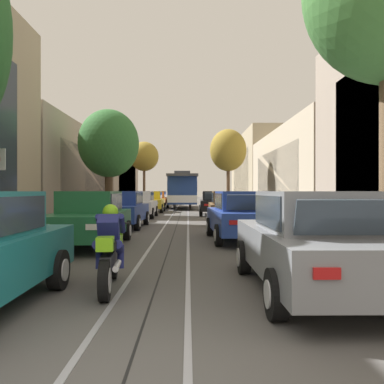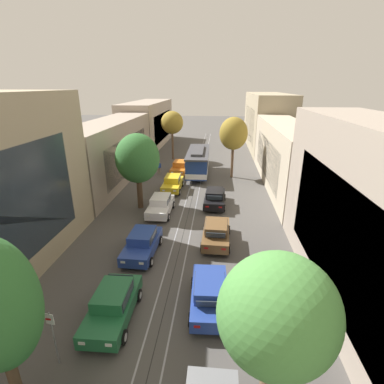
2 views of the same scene
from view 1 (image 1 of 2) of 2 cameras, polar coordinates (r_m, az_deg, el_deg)
name	(u,v)px [view 1 (image 1 of 2)]	position (r m, az deg, el deg)	size (l,w,h in m)	color
ground_plane	(181,213)	(28.10, -1.66, -3.10)	(160.00, 160.00, 0.00)	#4C4947
trolley_track_rails	(182,210)	(32.38, -1.51, -2.67)	(1.14, 70.87, 0.01)	gray
building_facade_left	(44,155)	(31.51, -20.97, 5.13)	(5.95, 62.57, 10.23)	tan
building_facade_right	(293,162)	(36.80, 14.64, 4.34)	(5.96, 62.57, 9.19)	gray
parked_car_green_second_left	(90,218)	(11.58, -14.75, -3.76)	(2.05, 4.38, 1.58)	#1E6038
parked_car_blue_mid_left	(122,209)	(17.17, -10.24, -2.49)	(2.07, 4.39, 1.58)	#233D93
parked_car_white_fourth_left	(140,204)	(23.56, -7.71, -1.78)	(2.01, 4.36, 1.58)	silver
parked_car_yellow_fifth_left	(151,201)	(29.51, -6.03, -1.40)	(2.00, 4.36, 1.58)	gold
parked_car_orange_sixth_left	(157,200)	(35.77, -5.17, -1.13)	(2.10, 4.40, 1.58)	orange
parked_car_grey_near_right	(313,241)	(6.38, 17.38, -6.93)	(2.01, 4.37, 1.58)	slate
parked_car_blue_second_right	(241,216)	(12.56, 7.23, -3.45)	(2.12, 4.41, 1.58)	#233D93
parked_car_brown_mid_right	(228,207)	(18.95, 5.31, -2.24)	(2.08, 4.40, 1.58)	brown
parked_car_black_fourth_right	(214,203)	(25.66, 3.27, -1.62)	(2.08, 4.39, 1.58)	black
street_tree_kerb_left_second	(109,144)	(25.22, -12.13, 6.91)	(3.79, 4.07, 6.74)	#4C3826
street_tree_kerb_left_mid	(144,157)	(43.35, -7.05, 5.18)	(3.20, 3.18, 7.06)	brown
street_tree_kerb_right_second	(228,151)	(35.06, 5.34, 6.09)	(3.27, 3.05, 7.15)	brown
cable_car_trolley	(182,190)	(35.02, -1.44, 0.25)	(2.69, 9.16, 3.28)	navy
motorcycle_with_rider	(110,249)	(6.44, -11.98, -8.22)	(0.61, 1.99, 1.37)	black
pedestrian_on_left_pavement	(128,199)	(35.68, -9.34, -0.98)	(0.55, 0.37, 1.59)	slate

